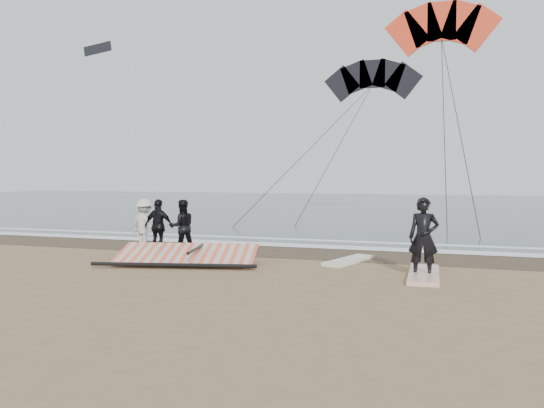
{
  "coord_description": "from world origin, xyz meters",
  "views": [
    {
      "loc": [
        3.43,
        -11.59,
        2.4
      ],
      "look_at": [
        -1.31,
        3.0,
        1.6
      ],
      "focal_mm": 35.0,
      "sensor_mm": 36.0,
      "label": 1
    }
  ],
  "objects": [
    {
      "name": "foam_near",
      "position": [
        0.0,
        5.9,
        0.03
      ],
      "size": [
        120.0,
        0.9,
        0.01
      ],
      "primitive_type": "cube",
      "color": "white",
      "rests_on": "sea"
    },
    {
      "name": "board_cream",
      "position": [
        0.93,
        3.12,
        0.04
      ],
      "size": [
        1.21,
        2.19,
        0.09
      ],
      "primitive_type": "cube",
      "rotation": [
        0.0,
        0.0,
        -0.33
      ],
      "color": "silver",
      "rests_on": "ground"
    },
    {
      "name": "kite_red",
      "position": [
        3.19,
        17.36,
        9.86
      ],
      "size": [
        6.17,
        3.86,
        12.22
      ],
      "color": "red",
      "rests_on": "ground"
    },
    {
      "name": "wet_sand",
      "position": [
        0.0,
        4.5,
        0.01
      ],
      "size": [
        120.0,
        2.8,
        0.01
      ],
      "primitive_type": "cube",
      "color": "#4C3D2B",
      "rests_on": "ground"
    },
    {
      "name": "kite_dark",
      "position": [
        -1.63,
        27.28,
        9.16
      ],
      "size": [
        7.92,
        8.24,
        19.02
      ],
      "color": "black",
      "rests_on": "ground"
    },
    {
      "name": "sea",
      "position": [
        0.0,
        33.0,
        0.01
      ],
      "size": [
        120.0,
        54.0,
        0.02
      ],
      "primitive_type": "cube",
      "color": "#233838",
      "rests_on": "ground"
    },
    {
      "name": "distant_kites",
      "position": [
        -37.29,
        29.33,
        12.83
      ],
      "size": [
        18.7,
        6.12,
        6.84
      ],
      "color": "#C84917",
      "rests_on": "ground"
    },
    {
      "name": "trio_cluster",
      "position": [
        -5.09,
        3.16,
        0.84
      ],
      "size": [
        2.54,
        1.09,
        1.69
      ],
      "color": "black",
      "rests_on": "ground"
    },
    {
      "name": "board_white",
      "position": [
        3.0,
        1.53,
        0.05
      ],
      "size": [
        0.75,
        2.51,
        0.1
      ],
      "primitive_type": "cube",
      "rotation": [
        0.0,
        0.0,
        0.02
      ],
      "color": "white",
      "rests_on": "ground"
    },
    {
      "name": "man_main",
      "position": [
        2.99,
        1.43,
        0.95
      ],
      "size": [
        0.7,
        0.46,
        1.91
      ],
      "primitive_type": "imported",
      "rotation": [
        0.0,
        0.0,
        0.0
      ],
      "color": "black",
      "rests_on": "ground"
    },
    {
      "name": "sail_rig",
      "position": [
        -3.28,
        1.48,
        0.19
      ],
      "size": [
        4.3,
        2.49,
        0.5
      ],
      "color": "black",
      "rests_on": "ground"
    },
    {
      "name": "foam_far",
      "position": [
        0.0,
        7.6,
        0.03
      ],
      "size": [
        120.0,
        0.45,
        0.01
      ],
      "primitive_type": "cube",
      "color": "white",
      "rests_on": "sea"
    },
    {
      "name": "ground",
      "position": [
        0.0,
        0.0,
        0.0
      ],
      "size": [
        120.0,
        120.0,
        0.0
      ],
      "primitive_type": "plane",
      "color": "#8C704C",
      "rests_on": "ground"
    }
  ]
}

